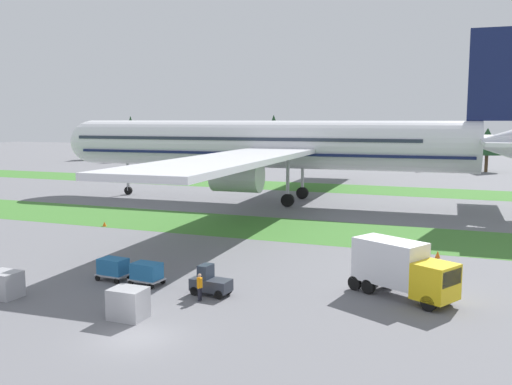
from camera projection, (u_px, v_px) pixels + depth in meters
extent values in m
plane|color=slate|center=(138.00, 337.00, 29.79)|extent=(400.00, 400.00, 0.00)
cube|color=#3D752D|center=(305.00, 230.00, 58.31)|extent=(320.00, 12.16, 0.01)
cube|color=#3D752D|center=(369.00, 190.00, 91.86)|extent=(320.00, 12.16, 0.01)
cylinder|color=white|center=(265.00, 144.00, 78.12)|extent=(55.72, 8.80, 6.44)
sphere|color=white|center=(92.00, 142.00, 87.04)|extent=(6.31, 6.31, 6.31)
cone|color=white|center=(506.00, 144.00, 68.28)|extent=(9.73, 6.51, 6.12)
cube|color=#141E4C|center=(265.00, 152.00, 78.27)|extent=(54.38, 8.87, 0.36)
cube|color=#283342|center=(242.00, 138.00, 79.11)|extent=(48.96, 8.57, 0.44)
cube|color=white|center=(229.00, 160.00, 56.63)|extent=(10.38, 37.57, 0.58)
cylinder|color=#A3A3A8|center=(237.00, 176.00, 62.57)|extent=(5.56, 3.77, 3.54)
cube|color=white|center=(323.00, 143.00, 97.60)|extent=(10.38, 37.57, 0.58)
cylinder|color=#A3A3A8|center=(308.00, 157.00, 93.06)|extent=(5.56, 3.77, 3.54)
cube|color=white|center=(507.00, 143.00, 60.27)|extent=(5.50, 13.73, 0.41)
cube|color=white|center=(495.00, 138.00, 76.60)|extent=(5.50, 13.73, 0.41)
cube|color=#141E4C|center=(504.00, 74.00, 67.44)|extent=(7.94, 1.03, 10.94)
cylinder|color=#A3A3A8|center=(128.00, 170.00, 85.61)|extent=(0.44, 0.44, 6.32)
cylinder|color=black|center=(128.00, 191.00, 86.01)|extent=(1.22, 0.47, 1.20)
cylinder|color=#A3A3A8|center=(288.00, 177.00, 73.60)|extent=(0.44, 0.44, 6.07)
cylinder|color=black|center=(288.00, 200.00, 73.99)|extent=(1.72, 0.67, 1.70)
cylinder|color=#A3A3A8|center=(303.00, 172.00, 80.85)|extent=(0.44, 0.44, 6.07)
cylinder|color=black|center=(302.00, 193.00, 81.24)|extent=(1.72, 0.67, 1.70)
cube|color=#2D333D|center=(211.00, 285.00, 36.89)|extent=(2.69, 1.50, 0.77)
cube|color=#283342|center=(206.00, 271.00, 36.96)|extent=(0.78, 1.14, 0.90)
cylinder|color=black|center=(227.00, 290.00, 37.04)|extent=(0.61, 0.25, 0.60)
cylinder|color=black|center=(219.00, 295.00, 36.06)|extent=(0.61, 0.25, 0.60)
cylinder|color=black|center=(203.00, 286.00, 37.83)|extent=(0.61, 0.25, 0.60)
cylinder|color=black|center=(195.00, 291.00, 36.85)|extent=(0.61, 0.25, 0.60)
cube|color=#A3A3A8|center=(147.00, 279.00, 39.14)|extent=(2.31, 1.67, 0.10)
cube|color=#23669E|center=(147.00, 271.00, 39.06)|extent=(2.03, 1.47, 1.10)
cylinder|color=black|center=(163.00, 281.00, 39.42)|extent=(0.41, 0.15, 0.40)
cylinder|color=black|center=(151.00, 286.00, 38.19)|extent=(0.41, 0.15, 0.40)
cylinder|color=black|center=(143.00, 278.00, 40.14)|extent=(0.41, 0.15, 0.40)
cylinder|color=black|center=(131.00, 283.00, 38.91)|extent=(0.41, 0.15, 0.40)
cube|color=#A3A3A8|center=(113.00, 274.00, 40.39)|extent=(2.31, 1.67, 0.10)
cube|color=#23669E|center=(113.00, 266.00, 40.31)|extent=(2.03, 1.47, 1.10)
cylinder|color=black|center=(129.00, 276.00, 40.67)|extent=(0.41, 0.15, 0.40)
cylinder|color=black|center=(116.00, 281.00, 39.44)|extent=(0.41, 0.15, 0.40)
cylinder|color=black|center=(111.00, 273.00, 41.39)|extent=(0.41, 0.15, 0.40)
cylinder|color=black|center=(98.00, 278.00, 40.16)|extent=(0.41, 0.15, 0.40)
cube|color=yellow|center=(435.00, 281.00, 34.47)|extent=(3.02, 3.06, 2.20)
cube|color=#283342|center=(452.00, 278.00, 33.62)|extent=(1.04, 1.87, 0.97)
cube|color=silver|center=(390.00, 261.00, 36.91)|extent=(5.05, 4.14, 2.80)
cylinder|color=black|center=(447.00, 296.00, 35.10)|extent=(0.99, 0.71, 0.96)
cylinder|color=black|center=(429.00, 303.00, 33.80)|extent=(0.99, 0.71, 0.96)
cylinder|color=black|center=(387.00, 281.00, 38.45)|extent=(0.99, 0.71, 0.96)
cylinder|color=black|center=(368.00, 287.00, 37.16)|extent=(0.99, 0.71, 0.96)
cylinder|color=black|center=(373.00, 277.00, 39.30)|extent=(0.99, 0.71, 0.96)
cylinder|color=black|center=(355.00, 283.00, 38.00)|extent=(0.99, 0.71, 0.96)
cylinder|color=black|center=(200.00, 294.00, 35.87)|extent=(0.18, 0.18, 0.85)
cylinder|color=black|center=(199.00, 295.00, 35.66)|extent=(0.18, 0.18, 0.85)
cylinder|color=orange|center=(200.00, 283.00, 35.67)|extent=(0.36, 0.36, 0.62)
sphere|color=tan|center=(200.00, 276.00, 35.61)|extent=(0.24, 0.24, 0.24)
cylinder|color=orange|center=(201.00, 282.00, 35.89)|extent=(0.10, 0.10, 0.58)
cylinder|color=orange|center=(198.00, 284.00, 35.46)|extent=(0.10, 0.10, 0.58)
cube|color=#A3A3A8|center=(4.00, 284.00, 36.41)|extent=(2.08, 1.70, 1.68)
cube|color=#A3A3A8|center=(128.00, 303.00, 32.50)|extent=(2.01, 1.61, 1.77)
cone|color=orange|center=(438.00, 254.00, 46.78)|extent=(0.44, 0.44, 0.60)
cone|color=orange|center=(105.00, 224.00, 60.58)|extent=(0.44, 0.44, 0.51)
cylinder|color=#4C3823|center=(92.00, 153.00, 159.66)|extent=(0.70, 0.70, 3.52)
cone|color=#1E4223|center=(91.00, 137.00, 159.08)|extent=(6.12, 6.12, 5.59)
cylinder|color=#4C3823|center=(131.00, 155.00, 154.48)|extent=(0.70, 0.70, 3.40)
cone|color=#1E4223|center=(131.00, 132.00, 153.70)|extent=(5.24, 5.24, 8.77)
cylinder|color=#4C3823|center=(189.00, 156.00, 154.28)|extent=(0.70, 0.70, 2.71)
cone|color=#1E4223|center=(189.00, 136.00, 153.60)|extent=(5.13, 5.13, 7.90)
cylinder|color=#4C3823|center=(223.00, 157.00, 149.32)|extent=(0.70, 0.70, 2.70)
cone|color=#1E4223|center=(223.00, 140.00, 148.76)|extent=(5.93, 5.93, 6.14)
cylinder|color=#4C3823|center=(274.00, 158.00, 141.19)|extent=(0.70, 0.70, 3.39)
cone|color=#1E4223|center=(274.00, 133.00, 140.40)|extent=(6.33, 6.33, 8.98)
cylinder|color=#4C3823|center=(325.00, 159.00, 140.98)|extent=(0.70, 0.70, 3.12)
cone|color=#1E4223|center=(325.00, 142.00, 140.45)|extent=(6.10, 6.10, 5.16)
cylinder|color=#4C3823|center=(381.00, 161.00, 135.41)|extent=(0.70, 0.70, 2.63)
cone|color=#1E4223|center=(382.00, 138.00, 134.71)|extent=(4.93, 4.93, 8.31)
cylinder|color=#4C3823|center=(429.00, 160.00, 129.48)|extent=(0.70, 0.70, 3.95)
cone|color=#1E4223|center=(430.00, 139.00, 128.86)|extent=(4.74, 4.74, 5.74)
cylinder|color=#4C3823|center=(486.00, 163.00, 122.73)|extent=(0.70, 0.70, 3.67)
cone|color=#1E4223|center=(487.00, 141.00, 122.13)|extent=(5.99, 5.99, 5.78)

